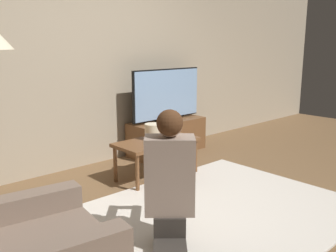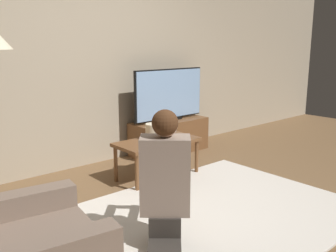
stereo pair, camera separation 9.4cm
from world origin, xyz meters
name	(u,v)px [view 1 (the left image)]	position (x,y,z in m)	size (l,w,h in m)	color
ground_plane	(206,218)	(0.00, 0.00, 0.00)	(10.00, 10.00, 0.00)	brown
wall_back	(81,54)	(0.00, 1.93, 1.30)	(10.00, 0.06, 2.60)	tan
rug	(206,217)	(0.00, 0.00, 0.01)	(2.64, 1.84, 0.02)	silver
tv_stand	(167,136)	(1.07, 1.65, 0.22)	(1.08, 0.40, 0.44)	brown
tv	(167,95)	(1.07, 1.65, 0.77)	(1.10, 0.08, 0.67)	black
coffee_table	(157,145)	(0.34, 1.02, 0.37)	(0.90, 0.45, 0.41)	brown
person_kneeling	(170,182)	(-0.53, -0.13, 0.49)	(0.69, 0.73, 0.98)	#332D28
picture_frame	(165,130)	(0.53, 1.10, 0.49)	(0.11, 0.01, 0.15)	brown
table_lamp	(153,130)	(0.34, 1.08, 0.51)	(0.18, 0.18, 0.17)	#4C3823
remote	(159,142)	(0.29, 0.93, 0.42)	(0.04, 0.15, 0.02)	black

